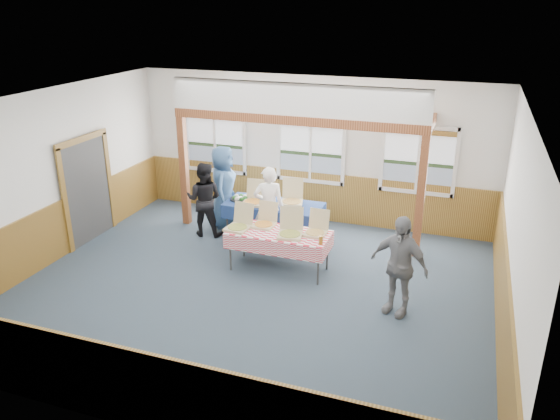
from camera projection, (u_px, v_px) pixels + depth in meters
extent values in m
plane|color=#25323D|center=(252.00, 289.00, 9.42)|extent=(8.00, 8.00, 0.00)
plane|color=white|center=(248.00, 103.00, 8.27)|extent=(8.00, 8.00, 0.00)
plane|color=silver|center=(311.00, 150.00, 11.92)|extent=(8.00, 0.00, 8.00)
plane|color=silver|center=(124.00, 311.00, 5.77)|extent=(8.00, 0.00, 8.00)
plane|color=silver|center=(50.00, 177.00, 10.09)|extent=(0.00, 8.00, 8.00)
plane|color=silver|center=(516.00, 235.00, 7.60)|extent=(0.00, 8.00, 8.00)
cube|color=brown|center=(310.00, 195.00, 12.28)|extent=(7.98, 0.05, 1.10)
cube|color=brown|center=(135.00, 390.00, 6.17)|extent=(7.98, 0.05, 1.10)
cube|color=brown|center=(60.00, 230.00, 10.46)|extent=(0.05, 6.98, 1.10)
cube|color=brown|center=(503.00, 301.00, 7.99)|extent=(0.05, 6.98, 1.10)
cube|color=#353535|center=(87.00, 191.00, 11.06)|extent=(0.06, 1.30, 2.10)
cube|color=silver|center=(216.00, 171.00, 12.83)|extent=(1.52, 0.05, 0.08)
cube|color=silver|center=(214.00, 112.00, 12.33)|extent=(1.52, 0.05, 0.08)
cube|color=silver|center=(186.00, 139.00, 12.81)|extent=(0.08, 0.05, 1.46)
cube|color=silver|center=(244.00, 145.00, 12.35)|extent=(0.08, 0.05, 1.46)
cube|color=silver|center=(215.00, 142.00, 12.58)|extent=(0.05, 0.05, 1.30)
cube|color=slate|center=(216.00, 158.00, 12.76)|extent=(1.40, 0.02, 0.52)
cube|color=#21361B|center=(216.00, 145.00, 12.65)|extent=(1.40, 0.02, 0.08)
cube|color=silver|center=(215.00, 129.00, 12.51)|extent=(1.40, 0.02, 0.70)
cube|color=brown|center=(213.00, 117.00, 12.35)|extent=(1.40, 0.07, 0.10)
cube|color=silver|center=(310.00, 181.00, 12.12)|extent=(1.52, 0.05, 0.08)
cube|color=silver|center=(311.00, 119.00, 11.62)|extent=(1.52, 0.05, 0.08)
cube|color=silver|center=(278.00, 148.00, 12.10)|extent=(0.08, 0.05, 1.46)
cube|color=silver|center=(344.00, 153.00, 11.64)|extent=(0.08, 0.05, 1.46)
cube|color=silver|center=(310.00, 150.00, 11.87)|extent=(0.05, 0.05, 1.30)
cube|color=slate|center=(311.00, 167.00, 12.04)|extent=(1.40, 0.02, 0.52)
cube|color=#21361B|center=(311.00, 154.00, 11.94)|extent=(1.40, 0.02, 0.08)
cube|color=silver|center=(311.00, 137.00, 11.79)|extent=(1.40, 0.02, 0.70)
cube|color=brown|center=(311.00, 124.00, 11.64)|extent=(1.40, 0.07, 0.10)
cube|color=silver|center=(415.00, 192.00, 11.40)|extent=(1.52, 0.05, 0.08)
cube|color=silver|center=(421.00, 127.00, 10.90)|extent=(1.52, 0.05, 0.08)
cube|color=silver|center=(382.00, 157.00, 11.38)|extent=(0.08, 0.05, 1.46)
cube|color=silver|center=(456.00, 164.00, 10.92)|extent=(0.08, 0.05, 1.46)
cube|color=silver|center=(418.00, 160.00, 11.15)|extent=(0.05, 0.05, 1.30)
cube|color=slate|center=(417.00, 178.00, 11.33)|extent=(1.40, 0.02, 0.52)
cube|color=#21361B|center=(418.00, 164.00, 11.22)|extent=(1.40, 0.02, 0.08)
cube|color=silver|center=(420.00, 145.00, 11.08)|extent=(1.40, 0.02, 0.70)
cube|color=brown|center=(421.00, 132.00, 10.92)|extent=(1.40, 0.07, 0.10)
cube|color=#612D15|center=(184.00, 171.00, 11.79)|extent=(0.15, 0.15, 2.40)
cube|color=#612D15|center=(420.00, 197.00, 10.23)|extent=(0.15, 0.15, 2.40)
cube|color=#612D15|center=(295.00, 120.00, 10.54)|extent=(5.15, 0.18, 0.18)
cylinder|color=#353535|center=(227.00, 222.00, 11.30)|extent=(0.04, 0.04, 0.73)
cylinder|color=#353535|center=(240.00, 211.00, 11.91)|extent=(0.04, 0.04, 0.73)
cylinder|color=#353535|center=(311.00, 233.00, 10.74)|extent=(0.04, 0.04, 0.73)
cylinder|color=#353535|center=(320.00, 221.00, 11.34)|extent=(0.04, 0.04, 0.73)
cube|color=#353535|center=(274.00, 205.00, 11.19)|extent=(2.06, 1.21, 0.03)
cube|color=navy|center=(274.00, 204.00, 11.18)|extent=(2.14, 1.28, 0.01)
cube|color=navy|center=(266.00, 218.00, 10.86)|extent=(1.95, 0.44, 0.28)
cube|color=navy|center=(281.00, 203.00, 11.62)|extent=(1.95, 0.44, 0.28)
cylinder|color=#353535|center=(230.00, 252.00, 9.95)|extent=(0.04, 0.04, 0.73)
cylinder|color=#353535|center=(244.00, 239.00, 10.50)|extent=(0.04, 0.04, 0.73)
cylinder|color=#353535|center=(318.00, 266.00, 9.43)|extent=(0.04, 0.04, 0.73)
cylinder|color=#353535|center=(327.00, 251.00, 9.98)|extent=(0.04, 0.04, 0.73)
cube|color=#353535|center=(279.00, 233.00, 9.83)|extent=(1.82, 0.83, 0.03)
cube|color=red|center=(279.00, 232.00, 9.82)|extent=(1.88, 0.90, 0.01)
cube|color=red|center=(271.00, 248.00, 9.52)|extent=(1.84, 0.10, 0.28)
cube|color=red|center=(286.00, 231.00, 10.23)|extent=(1.84, 0.10, 0.28)
cube|color=tan|center=(253.00, 203.00, 11.17)|extent=(0.44, 0.44, 0.05)
cylinder|color=gold|center=(253.00, 201.00, 11.16)|extent=(0.39, 0.39, 0.01)
cube|color=tan|center=(256.00, 189.00, 11.31)|extent=(0.42, 0.13, 0.40)
cube|color=tan|center=(292.00, 203.00, 11.17)|extent=(0.52, 0.52, 0.05)
cylinder|color=#E0D268|center=(292.00, 201.00, 11.16)|extent=(0.45, 0.45, 0.01)
cube|color=tan|center=(293.00, 188.00, 11.33)|extent=(0.44, 0.20, 0.42)
cube|color=tan|center=(238.00, 228.00, 9.92)|extent=(0.44, 0.44, 0.04)
cylinder|color=gold|center=(237.00, 227.00, 9.91)|extent=(0.39, 0.39, 0.01)
cube|color=tan|center=(244.00, 213.00, 10.05)|extent=(0.41, 0.14, 0.39)
cube|color=tan|center=(264.00, 225.00, 10.05)|extent=(0.38, 0.38, 0.04)
cylinder|color=gold|center=(264.00, 224.00, 10.04)|extent=(0.33, 0.33, 0.01)
cube|color=tan|center=(268.00, 211.00, 10.18)|extent=(0.38, 0.10, 0.37)
cube|color=tan|center=(290.00, 235.00, 9.63)|extent=(0.49, 0.49, 0.05)
cylinder|color=gold|center=(290.00, 234.00, 9.62)|extent=(0.43, 0.43, 0.01)
cube|color=tan|center=(292.00, 218.00, 9.78)|extent=(0.43, 0.18, 0.41)
cube|color=tan|center=(315.00, 234.00, 9.70)|extent=(0.39, 0.39, 0.04)
cylinder|color=#E0D268|center=(315.00, 232.00, 9.69)|extent=(0.34, 0.34, 0.01)
cube|color=tan|center=(319.00, 219.00, 9.82)|extent=(0.37, 0.10, 0.36)
cylinder|color=black|center=(240.00, 199.00, 11.41)|extent=(0.43, 0.43, 0.03)
cylinder|color=white|center=(240.00, 198.00, 11.40)|extent=(0.10, 0.10, 0.04)
sphere|color=#266024|center=(245.00, 198.00, 11.36)|extent=(0.10, 0.10, 0.10)
sphere|color=beige|center=(245.00, 197.00, 11.46)|extent=(0.10, 0.10, 0.10)
sphere|color=#266024|center=(241.00, 196.00, 11.51)|extent=(0.10, 0.10, 0.10)
sphere|color=beige|center=(237.00, 196.00, 11.48)|extent=(0.10, 0.10, 0.10)
sphere|color=#266024|center=(235.00, 198.00, 11.39)|extent=(0.10, 0.10, 0.10)
sphere|color=beige|center=(237.00, 199.00, 11.31)|extent=(0.10, 0.10, 0.10)
sphere|color=#266024|center=(242.00, 199.00, 11.30)|extent=(0.10, 0.10, 0.10)
cylinder|color=#956118|center=(321.00, 240.00, 9.31)|extent=(0.07, 0.07, 0.15)
imported|color=white|center=(269.00, 207.00, 10.81)|extent=(0.71, 0.59, 1.66)
imported|color=black|center=(204.00, 199.00, 11.34)|extent=(0.85, 0.71, 1.58)
imported|color=#385D8C|center=(223.00, 187.00, 11.74)|extent=(0.76, 0.99, 1.80)
imported|color=slate|center=(399.00, 265.00, 8.45)|extent=(1.04, 0.71, 1.65)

